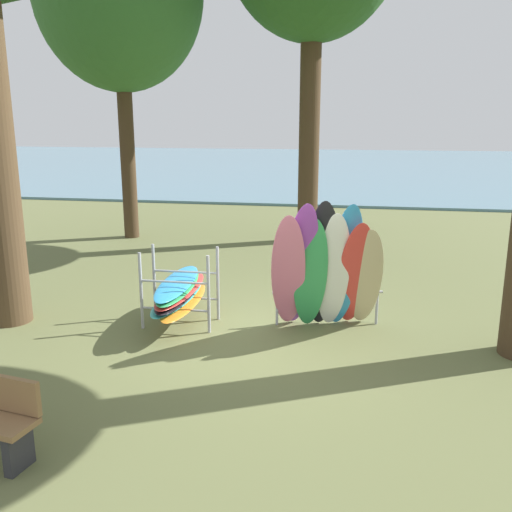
% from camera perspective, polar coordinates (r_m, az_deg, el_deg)
% --- Properties ---
extents(ground_plane, '(80.00, 80.00, 0.00)m').
position_cam_1_polar(ground_plane, '(8.64, 0.92, -8.52)').
color(ground_plane, '#60663D').
extents(lake_water, '(80.00, 36.00, 0.10)m').
position_cam_1_polar(lake_water, '(39.07, 8.26, 9.06)').
color(lake_water, slate).
rests_on(lake_water, ground).
extents(leaning_board_pile, '(1.79, 1.36, 2.16)m').
position_cam_1_polar(leaning_board_pile, '(8.70, 7.12, -1.60)').
color(leaning_board_pile, pink).
rests_on(leaning_board_pile, ground).
extents(board_storage_rack, '(1.15, 2.13, 1.25)m').
position_cam_1_polar(board_storage_rack, '(9.20, -7.76, -3.59)').
color(board_storage_rack, '#9EA0A5').
rests_on(board_storage_rack, ground).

